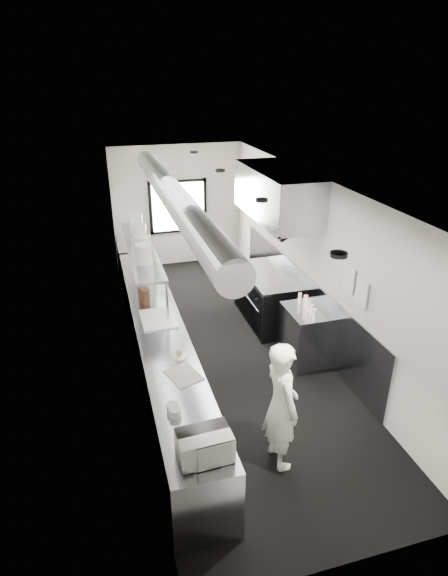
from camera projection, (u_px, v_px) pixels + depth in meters
floor at (225, 347)px, 7.87m from camera, size 3.00×8.00×0.01m
ceiling at (225, 182)px, 6.68m from camera, size 3.00×8.00×0.01m
wall_back at (178, 206)px, 10.76m from camera, size 3.00×0.02×2.80m
wall_front at (359, 455)px, 3.79m from camera, size 3.00×0.02×2.80m
wall_left at (129, 282)px, 6.90m from camera, size 0.02×8.00×2.80m
wall_right at (312, 261)px, 7.64m from camera, size 0.02×8.00×2.80m
wall_cladding at (300, 300)px, 8.26m from camera, size 0.03×5.50×1.10m
hvac_duct at (173, 196)px, 6.96m from camera, size 0.40×6.40×0.40m
service_window at (178, 207)px, 10.73m from camera, size 1.36×0.05×1.25m
exhaust_hood at (277, 194)px, 7.73m from camera, size 0.81×2.20×0.88m
prep_counter at (161, 350)px, 6.96m from camera, size 0.70×6.00×0.90m
pass_shelf at (141, 249)px, 7.79m from camera, size 0.45×3.00×0.68m
range at (269, 297)px, 8.54m from camera, size 0.88×1.60×0.94m
bottle_station at (307, 335)px, 7.35m from camera, size 0.65×0.80×0.90m
far_work_table at (135, 262)px, 10.18m from camera, size 0.70×1.20×0.90m
notice_sheet_a at (349, 279)px, 6.51m from camera, size 0.02×0.28×0.38m
notice_sheet_b at (361, 293)px, 6.22m from camera, size 0.02×0.28×0.38m
line_cook at (281, 405)px, 5.25m from camera, size 0.43×0.62×1.63m
microwave at (204, 446)px, 4.37m from camera, size 0.49×0.38×0.28m
deli_tub_a at (172, 408)px, 5.01m from camera, size 0.16×0.16×0.09m
deli_tub_b at (175, 412)px, 4.95m from camera, size 0.17×0.17×0.09m
newspaper at (184, 375)px, 5.62m from camera, size 0.46×0.52×0.01m
small_plate at (179, 356)px, 5.99m from camera, size 0.24×0.24×0.02m
pastry at (179, 353)px, 5.97m from camera, size 0.09×0.09×0.09m
cutting_board at (158, 319)px, 6.89m from camera, size 0.51×0.67×0.02m
knife_block at (144, 295)px, 7.35m from camera, size 0.16×0.24×0.24m
plate_stack_a at (144, 254)px, 7.07m from camera, size 0.28×0.28×0.30m
plate_stack_b at (143, 246)px, 7.32m from camera, size 0.28×0.28×0.33m
plate_stack_c at (139, 233)px, 7.91m from camera, size 0.30×0.30×0.33m
plate_stack_d at (136, 224)px, 8.37m from camera, size 0.31×0.31×0.36m
squeeze_bottle_a at (315, 314)px, 6.84m from camera, size 0.08×0.08×0.18m
squeeze_bottle_b at (312, 310)px, 6.97m from camera, size 0.07×0.07×0.18m
squeeze_bottle_c at (308, 305)px, 7.08m from camera, size 0.08×0.08×0.20m
squeeze_bottle_d at (306, 301)px, 7.21m from camera, size 0.07×0.07×0.20m
squeeze_bottle_e at (300, 298)px, 7.34m from camera, size 0.07×0.07×0.17m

